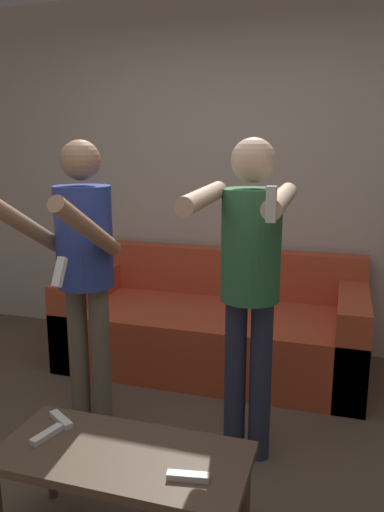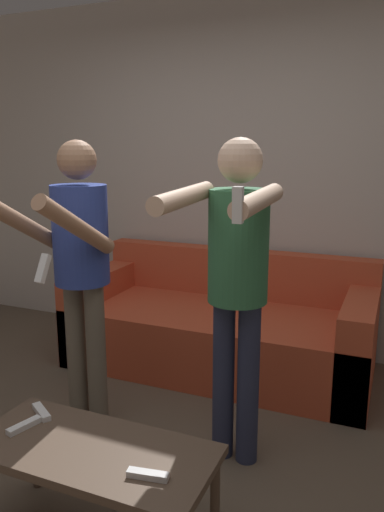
{
  "view_description": "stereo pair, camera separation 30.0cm",
  "coord_description": "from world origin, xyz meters",
  "px_view_note": "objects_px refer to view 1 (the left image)",
  "views": [
    {
      "loc": [
        0.86,
        -1.76,
        1.58
      ],
      "look_at": [
        -0.0,
        1.05,
        0.93
      ],
      "focal_mm": 35.0,
      "sensor_mm": 36.0,
      "label": 1
    },
    {
      "loc": [
        1.14,
        -1.66,
        1.58
      ],
      "look_at": [
        -0.0,
        1.05,
        0.93
      ],
      "focal_mm": 35.0,
      "sensor_mm": 36.0,
      "label": 2
    }
  ],
  "objects_px": {
    "coffee_table": "(123,463)",
    "remote_near": "(188,476)",
    "person_standing_right": "(250,269)",
    "couch": "(213,328)",
    "person_standing_left": "(83,259)",
    "remote_mid": "(47,435)",
    "remote_far": "(61,420)"
  },
  "relations": [
    {
      "from": "remote_near",
      "to": "couch",
      "type": "bearing_deg",
      "value": 101.85
    },
    {
      "from": "coffee_table",
      "to": "couch",
      "type": "bearing_deg",
      "value": 93.36
    },
    {
      "from": "remote_far",
      "to": "person_standing_left",
      "type": "bearing_deg",
      "value": 108.81
    },
    {
      "from": "person_standing_left",
      "to": "coffee_table",
      "type": "bearing_deg",
      "value": -53.35
    },
    {
      "from": "coffee_table",
      "to": "remote_near",
      "type": "xyz_separation_m",
      "value": [
        0.29,
        -0.08,
        0.06
      ]
    },
    {
      "from": "remote_mid",
      "to": "couch",
      "type": "bearing_deg",
      "value": 82.73
    },
    {
      "from": "couch",
      "to": "remote_far",
      "type": "distance_m",
      "value": 1.7
    },
    {
      "from": "remote_near",
      "to": "remote_far",
      "type": "xyz_separation_m",
      "value": [
        -0.63,
        0.2,
        0.0
      ]
    },
    {
      "from": "coffee_table",
      "to": "remote_near",
      "type": "bearing_deg",
      "value": -15.2
    },
    {
      "from": "person_standing_left",
      "to": "remote_far",
      "type": "xyz_separation_m",
      "value": [
        0.21,
        -0.62,
        -0.55
      ]
    },
    {
      "from": "person_standing_left",
      "to": "remote_mid",
      "type": "height_order",
      "value": "person_standing_left"
    },
    {
      "from": "person_standing_left",
      "to": "coffee_table",
      "type": "height_order",
      "value": "person_standing_left"
    },
    {
      "from": "coffee_table",
      "to": "remote_near",
      "type": "relative_size",
      "value": 6.33
    },
    {
      "from": "remote_mid",
      "to": "remote_far",
      "type": "xyz_separation_m",
      "value": [
        -0.01,
        0.12,
        0.0
      ]
    },
    {
      "from": "couch",
      "to": "remote_mid",
      "type": "height_order",
      "value": "couch"
    },
    {
      "from": "couch",
      "to": "person_standing_right",
      "type": "distance_m",
      "value": 1.36
    },
    {
      "from": "person_standing_right",
      "to": "remote_mid",
      "type": "distance_m",
      "value": 1.15
    },
    {
      "from": "remote_mid",
      "to": "person_standing_left",
      "type": "bearing_deg",
      "value": 106.45
    },
    {
      "from": "couch",
      "to": "remote_mid",
      "type": "bearing_deg",
      "value": -97.27
    },
    {
      "from": "couch",
      "to": "person_standing_right",
      "type": "bearing_deg",
      "value": -67.02
    },
    {
      "from": "person_standing_left",
      "to": "coffee_table",
      "type": "distance_m",
      "value": 1.11
    },
    {
      "from": "person_standing_right",
      "to": "couch",
      "type": "bearing_deg",
      "value": 112.98
    },
    {
      "from": "remote_far",
      "to": "couch",
      "type": "bearing_deg",
      "value": 82.03
    },
    {
      "from": "person_standing_left",
      "to": "remote_near",
      "type": "distance_m",
      "value": 1.3
    },
    {
      "from": "couch",
      "to": "remote_far",
      "type": "relative_size",
      "value": 14.54
    },
    {
      "from": "person_standing_right",
      "to": "remote_near",
      "type": "distance_m",
      "value": 0.99
    },
    {
      "from": "remote_near",
      "to": "remote_far",
      "type": "bearing_deg",
      "value": 162.46
    },
    {
      "from": "person_standing_right",
      "to": "remote_near",
      "type": "relative_size",
      "value": 10.51
    },
    {
      "from": "person_standing_right",
      "to": "remote_mid",
      "type": "height_order",
      "value": "person_standing_right"
    },
    {
      "from": "person_standing_right",
      "to": "remote_near",
      "type": "bearing_deg",
      "value": -93.74
    },
    {
      "from": "couch",
      "to": "coffee_table",
      "type": "bearing_deg",
      "value": -86.64
    },
    {
      "from": "person_standing_right",
      "to": "remote_far",
      "type": "distance_m",
      "value": 1.08
    }
  ]
}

